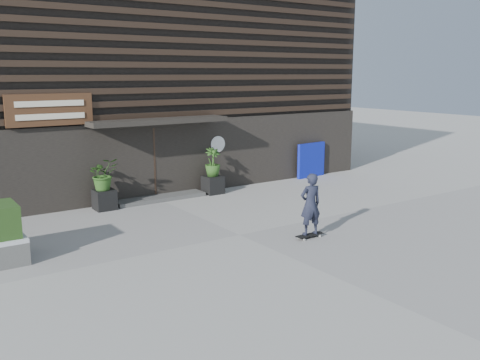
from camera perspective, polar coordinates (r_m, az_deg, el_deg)
ground at (r=13.40m, az=-0.04°, el=-5.96°), size 80.00×80.00×0.00m
entrance_step at (r=17.25m, az=-8.69°, el=-1.91°), size 3.00×0.80×0.12m
planter_pot_left at (r=16.31m, az=-14.43°, el=-2.06°), size 0.60×0.60×0.60m
bamboo_left at (r=16.15m, az=-14.57°, el=0.63°), size 0.86×0.75×0.96m
planter_pot_right at (r=17.91m, az=-2.95°, el=-0.51°), size 0.60×0.60×0.60m
bamboo_right at (r=17.76m, az=-2.98°, el=1.95°), size 0.54×0.54×0.96m
blue_tarp at (r=20.85m, az=7.69°, el=2.14°), size 1.44×0.28×1.34m
building at (r=21.75m, az=-15.28°, el=11.01°), size 18.00×11.00×8.00m
skateboarder at (r=13.04m, az=7.62°, el=-2.64°), size 0.78×0.46×1.64m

